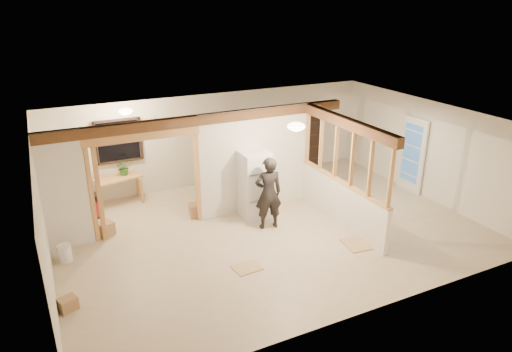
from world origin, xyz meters
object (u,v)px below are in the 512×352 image
refrigerator (255,184)px  woman (268,193)px  shop_vac (91,206)px  work_table (119,190)px  bookshelf (305,142)px

refrigerator → woman: (0.01, -0.69, 0.04)m
shop_vac → work_table: bearing=35.4°
woman → shop_vac: size_ratio=2.87×
refrigerator → work_table: (-2.77, 2.10, -0.44)m
work_table → refrigerator: bearing=-49.1°
woman → refrigerator: bearing=-79.5°
refrigerator → woman: size_ratio=0.95×
refrigerator → work_table: bearing=142.9°
refrigerator → bookshelf: bookshelf is taller
shop_vac → bookshelf: 6.33m
bookshelf → woman: bearing=-133.3°
refrigerator → work_table: refrigerator is taller
woman → bookshelf: (2.74, 2.90, -0.00)m
work_table → shop_vac: (-0.75, -0.54, -0.06)m
refrigerator → bookshelf: (2.74, 2.22, 0.04)m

